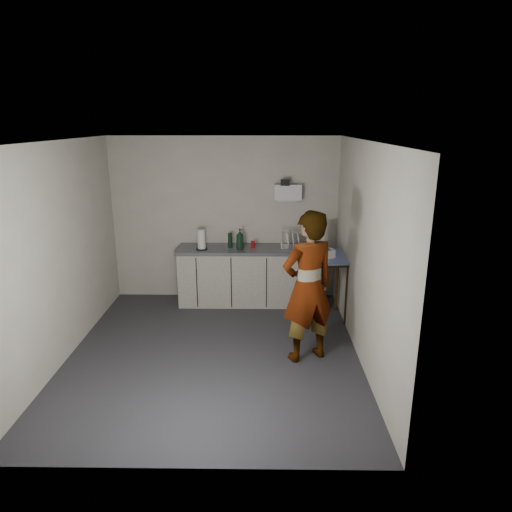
{
  "coord_description": "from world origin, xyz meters",
  "views": [
    {
      "loc": [
        0.6,
        -5.16,
        2.81
      ],
      "look_at": [
        0.52,
        0.45,
        1.15
      ],
      "focal_mm": 32.0,
      "sensor_mm": 36.0,
      "label": 1
    }
  ],
  "objects_px": {
    "side_table": "(324,264)",
    "soda_can": "(253,245)",
    "kitchen_counter": "(249,277)",
    "dark_bottle": "(230,240)",
    "soap_bottle": "(240,239)",
    "standing_man": "(308,287)",
    "paper_towel": "(201,240)",
    "bakery_box": "(320,250)",
    "dish_rack": "(294,243)"
  },
  "relations": [
    {
      "from": "kitchen_counter",
      "to": "paper_towel",
      "type": "height_order",
      "value": "paper_towel"
    },
    {
      "from": "paper_towel",
      "to": "dish_rack",
      "type": "relative_size",
      "value": 0.76
    },
    {
      "from": "dish_rack",
      "to": "side_table",
      "type": "bearing_deg",
      "value": -56.68
    },
    {
      "from": "paper_towel",
      "to": "dish_rack",
      "type": "distance_m",
      "value": 1.43
    },
    {
      "from": "kitchen_counter",
      "to": "soda_can",
      "type": "xyz_separation_m",
      "value": [
        0.06,
        -0.02,
        0.54
      ]
    },
    {
      "from": "standing_man",
      "to": "bakery_box",
      "type": "bearing_deg",
      "value": -129.09
    },
    {
      "from": "side_table",
      "to": "standing_man",
      "type": "height_order",
      "value": "standing_man"
    },
    {
      "from": "dark_bottle",
      "to": "bakery_box",
      "type": "xyz_separation_m",
      "value": [
        1.33,
        -0.64,
        0.02
      ]
    },
    {
      "from": "paper_towel",
      "to": "bakery_box",
      "type": "bearing_deg",
      "value": -16.58
    },
    {
      "from": "soap_bottle",
      "to": "soda_can",
      "type": "distance_m",
      "value": 0.23
    },
    {
      "from": "standing_man",
      "to": "paper_towel",
      "type": "height_order",
      "value": "standing_man"
    },
    {
      "from": "soap_bottle",
      "to": "dark_bottle",
      "type": "xyz_separation_m",
      "value": [
        -0.16,
        0.09,
        -0.04
      ]
    },
    {
      "from": "kitchen_counter",
      "to": "dish_rack",
      "type": "bearing_deg",
      "value": 1.71
    },
    {
      "from": "standing_man",
      "to": "soda_can",
      "type": "relative_size",
      "value": 16.14
    },
    {
      "from": "dark_bottle",
      "to": "kitchen_counter",
      "type": "bearing_deg",
      "value": -2.09
    },
    {
      "from": "soda_can",
      "to": "soap_bottle",
      "type": "bearing_deg",
      "value": -163.25
    },
    {
      "from": "soap_bottle",
      "to": "kitchen_counter",
      "type": "bearing_deg",
      "value": 29.72
    },
    {
      "from": "kitchen_counter",
      "to": "soda_can",
      "type": "bearing_deg",
      "value": -19.49
    },
    {
      "from": "soap_bottle",
      "to": "bakery_box",
      "type": "distance_m",
      "value": 1.29
    },
    {
      "from": "dark_bottle",
      "to": "paper_towel",
      "type": "distance_m",
      "value": 0.45
    },
    {
      "from": "kitchen_counter",
      "to": "dish_rack",
      "type": "height_order",
      "value": "dish_rack"
    },
    {
      "from": "dish_rack",
      "to": "standing_man",
      "type": "bearing_deg",
      "value": -88.38
    },
    {
      "from": "bakery_box",
      "to": "soda_can",
      "type": "bearing_deg",
      "value": 120.8
    },
    {
      "from": "standing_man",
      "to": "dish_rack",
      "type": "xyz_separation_m",
      "value": [
        -0.05,
        1.82,
        0.05
      ]
    },
    {
      "from": "soda_can",
      "to": "paper_towel",
      "type": "relative_size",
      "value": 0.37
    },
    {
      "from": "side_table",
      "to": "soda_can",
      "type": "relative_size",
      "value": 8.36
    },
    {
      "from": "standing_man",
      "to": "soap_bottle",
      "type": "height_order",
      "value": "standing_man"
    },
    {
      "from": "soap_bottle",
      "to": "bakery_box",
      "type": "xyz_separation_m",
      "value": [
        1.17,
        -0.55,
        -0.02
      ]
    },
    {
      "from": "kitchen_counter",
      "to": "bakery_box",
      "type": "bearing_deg",
      "value": -31.37
    },
    {
      "from": "side_table",
      "to": "bakery_box",
      "type": "height_order",
      "value": "bakery_box"
    },
    {
      "from": "soda_can",
      "to": "dark_bottle",
      "type": "height_order",
      "value": "dark_bottle"
    },
    {
      "from": "soda_can",
      "to": "dark_bottle",
      "type": "bearing_deg",
      "value": 174.93
    },
    {
      "from": "standing_man",
      "to": "bakery_box",
      "type": "xyz_separation_m",
      "value": [
        0.29,
        1.17,
        0.13
      ]
    },
    {
      "from": "standing_man",
      "to": "paper_towel",
      "type": "relative_size",
      "value": 5.92
    },
    {
      "from": "side_table",
      "to": "dish_rack",
      "type": "distance_m",
      "value": 0.76
    },
    {
      "from": "side_table",
      "to": "paper_towel",
      "type": "relative_size",
      "value": 3.07
    },
    {
      "from": "dark_bottle",
      "to": "paper_towel",
      "type": "bearing_deg",
      "value": -165.19
    },
    {
      "from": "soap_bottle",
      "to": "paper_towel",
      "type": "distance_m",
      "value": 0.59
    },
    {
      "from": "side_table",
      "to": "bakery_box",
      "type": "xyz_separation_m",
      "value": [
        -0.07,
        -0.03,
        0.22
      ]
    },
    {
      "from": "soap_bottle",
      "to": "dark_bottle",
      "type": "bearing_deg",
      "value": 149.51
    },
    {
      "from": "standing_man",
      "to": "soda_can",
      "type": "height_order",
      "value": "standing_man"
    },
    {
      "from": "kitchen_counter",
      "to": "dark_bottle",
      "type": "distance_m",
      "value": 0.67
    },
    {
      "from": "dark_bottle",
      "to": "standing_man",
      "type": "bearing_deg",
      "value": -60.05
    },
    {
      "from": "dish_rack",
      "to": "bakery_box",
      "type": "relative_size",
      "value": 1.0
    },
    {
      "from": "soda_can",
      "to": "bakery_box",
      "type": "height_order",
      "value": "bakery_box"
    },
    {
      "from": "kitchen_counter",
      "to": "dark_bottle",
      "type": "xyz_separation_m",
      "value": [
        -0.3,
        0.01,
        0.6
      ]
    },
    {
      "from": "side_table",
      "to": "paper_towel",
      "type": "bearing_deg",
      "value": 158.76
    },
    {
      "from": "bakery_box",
      "to": "standing_man",
      "type": "bearing_deg",
      "value": -130.92
    },
    {
      "from": "dark_bottle",
      "to": "paper_towel",
      "type": "relative_size",
      "value": 0.75
    },
    {
      "from": "dark_bottle",
      "to": "bakery_box",
      "type": "distance_m",
      "value": 1.47
    }
  ]
}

